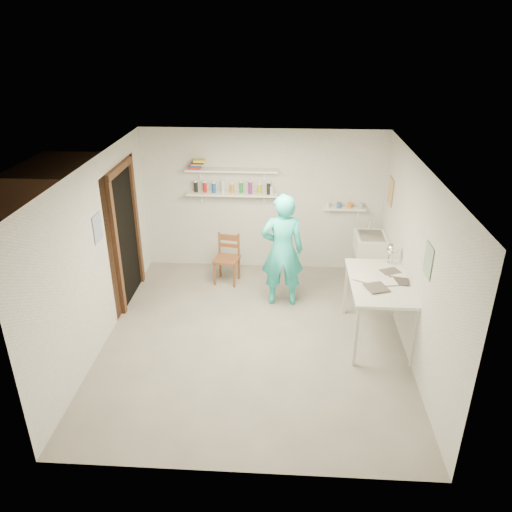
# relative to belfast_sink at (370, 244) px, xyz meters

# --- Properties ---
(floor) EXTENTS (4.00, 4.50, 0.02)m
(floor) POSITION_rel_belfast_sink_xyz_m (-1.75, -1.70, -0.71)
(floor) COLOR slate
(floor) RESTS_ON ground
(ceiling) EXTENTS (4.00, 4.50, 0.02)m
(ceiling) POSITION_rel_belfast_sink_xyz_m (-1.75, -1.70, 1.71)
(ceiling) COLOR silver
(ceiling) RESTS_ON wall_back
(wall_back) EXTENTS (4.00, 0.02, 2.40)m
(wall_back) POSITION_rel_belfast_sink_xyz_m (-1.75, 0.56, 0.50)
(wall_back) COLOR silver
(wall_back) RESTS_ON ground
(wall_front) EXTENTS (4.00, 0.02, 2.40)m
(wall_front) POSITION_rel_belfast_sink_xyz_m (-1.75, -3.96, 0.50)
(wall_front) COLOR silver
(wall_front) RESTS_ON ground
(wall_left) EXTENTS (0.02, 4.50, 2.40)m
(wall_left) POSITION_rel_belfast_sink_xyz_m (-3.76, -1.70, 0.50)
(wall_left) COLOR silver
(wall_left) RESTS_ON ground
(wall_right) EXTENTS (0.02, 4.50, 2.40)m
(wall_right) POSITION_rel_belfast_sink_xyz_m (0.26, -1.70, 0.50)
(wall_right) COLOR silver
(wall_right) RESTS_ON ground
(doorway_recess) EXTENTS (0.02, 0.90, 2.00)m
(doorway_recess) POSITION_rel_belfast_sink_xyz_m (-3.74, -0.65, 0.30)
(doorway_recess) COLOR black
(doorway_recess) RESTS_ON wall_left
(corridor_box) EXTENTS (1.40, 1.50, 2.10)m
(corridor_box) POSITION_rel_belfast_sink_xyz_m (-4.45, -0.65, 0.35)
(corridor_box) COLOR brown
(corridor_box) RESTS_ON ground
(door_lintel) EXTENTS (0.06, 1.05, 0.10)m
(door_lintel) POSITION_rel_belfast_sink_xyz_m (-3.72, -0.65, 1.35)
(door_lintel) COLOR brown
(door_lintel) RESTS_ON wall_left
(door_jamb_near) EXTENTS (0.06, 0.10, 2.00)m
(door_jamb_near) POSITION_rel_belfast_sink_xyz_m (-3.72, -1.15, 0.30)
(door_jamb_near) COLOR brown
(door_jamb_near) RESTS_ON ground
(door_jamb_far) EXTENTS (0.06, 0.10, 2.00)m
(door_jamb_far) POSITION_rel_belfast_sink_xyz_m (-3.72, -0.15, 0.30)
(door_jamb_far) COLOR brown
(door_jamb_far) RESTS_ON ground
(shelf_lower) EXTENTS (1.50, 0.22, 0.03)m
(shelf_lower) POSITION_rel_belfast_sink_xyz_m (-2.25, 0.43, 0.65)
(shelf_lower) COLOR white
(shelf_lower) RESTS_ON wall_back
(shelf_upper) EXTENTS (1.50, 0.22, 0.03)m
(shelf_upper) POSITION_rel_belfast_sink_xyz_m (-2.25, 0.43, 1.05)
(shelf_upper) COLOR white
(shelf_upper) RESTS_ON wall_back
(ledge_shelf) EXTENTS (0.70, 0.14, 0.03)m
(ledge_shelf) POSITION_rel_belfast_sink_xyz_m (-0.40, 0.47, 0.42)
(ledge_shelf) COLOR white
(ledge_shelf) RESTS_ON wall_back
(poster_left) EXTENTS (0.01, 0.28, 0.36)m
(poster_left) POSITION_rel_belfast_sink_xyz_m (-3.74, -1.65, 0.85)
(poster_left) COLOR #334C7F
(poster_left) RESTS_ON wall_left
(poster_right_a) EXTENTS (0.01, 0.34, 0.42)m
(poster_right_a) POSITION_rel_belfast_sink_xyz_m (0.24, 0.10, 0.85)
(poster_right_a) COLOR #995933
(poster_right_a) RESTS_ON wall_right
(poster_right_b) EXTENTS (0.01, 0.30, 0.38)m
(poster_right_b) POSITION_rel_belfast_sink_xyz_m (0.24, -2.25, 0.80)
(poster_right_b) COLOR #3F724C
(poster_right_b) RESTS_ON wall_right
(belfast_sink) EXTENTS (0.48, 0.60, 0.30)m
(belfast_sink) POSITION_rel_belfast_sink_xyz_m (0.00, 0.00, 0.00)
(belfast_sink) COLOR white
(belfast_sink) RESTS_ON wall_right
(man) EXTENTS (0.67, 0.46, 1.74)m
(man) POSITION_rel_belfast_sink_xyz_m (-1.40, -0.71, 0.17)
(man) COLOR #29CDC7
(man) RESTS_ON ground
(wall_clock) EXTENTS (0.31, 0.06, 0.31)m
(wall_clock) POSITION_rel_belfast_sink_xyz_m (-1.38, -0.49, 0.46)
(wall_clock) COLOR #C8AB88
(wall_clock) RESTS_ON man
(wooden_chair) EXTENTS (0.44, 0.43, 0.83)m
(wooden_chair) POSITION_rel_belfast_sink_xyz_m (-2.30, -0.11, -0.29)
(wooden_chair) COLOR brown
(wooden_chair) RESTS_ON ground
(work_table) EXTENTS (0.79, 1.32, 0.88)m
(work_table) POSITION_rel_belfast_sink_xyz_m (-0.11, -1.59, -0.26)
(work_table) COLOR silver
(work_table) RESTS_ON ground
(desk_lamp) EXTENTS (0.16, 0.16, 0.16)m
(desk_lamp) POSITION_rel_belfast_sink_xyz_m (0.11, -1.07, 0.40)
(desk_lamp) COLOR white
(desk_lamp) RESTS_ON work_table
(spray_cans) EXTENTS (1.31, 0.06, 0.17)m
(spray_cans) POSITION_rel_belfast_sink_xyz_m (-2.25, 0.43, 0.75)
(spray_cans) COLOR black
(spray_cans) RESTS_ON shelf_lower
(book_stack) EXTENTS (0.26, 0.14, 0.14)m
(book_stack) POSITION_rel_belfast_sink_xyz_m (-2.81, 0.43, 1.14)
(book_stack) COLOR red
(book_stack) RESTS_ON shelf_upper
(ledge_pots) EXTENTS (0.48, 0.07, 0.09)m
(ledge_pots) POSITION_rel_belfast_sink_xyz_m (-0.40, 0.47, 0.48)
(ledge_pots) COLOR silver
(ledge_pots) RESTS_ON ledge_shelf
(papers) EXTENTS (0.30, 0.22, 0.03)m
(papers) POSITION_rel_belfast_sink_xyz_m (-0.11, -1.59, 0.19)
(papers) COLOR silver
(papers) RESTS_ON work_table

